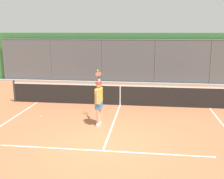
{
  "coord_description": "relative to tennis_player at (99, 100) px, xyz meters",
  "views": [
    {
      "loc": [
        -1.21,
        7.78,
        3.45
      ],
      "look_at": [
        0.21,
        -3.22,
        1.05
      ],
      "focal_mm": 43.87,
      "sensor_mm": 36.0,
      "label": 1
    }
  ],
  "objects": [
    {
      "name": "ground_plane",
      "position": [
        -0.52,
        1.83,
        -0.95
      ],
      "size": [
        60.0,
        60.0,
        0.0
      ],
      "primitive_type": "plane",
      "color": "#A8603D"
    },
    {
      "name": "court_line_markings",
      "position": [
        -0.52,
        2.6,
        -0.95
      ],
      "size": [
        8.22,
        9.24,
        0.01
      ],
      "color": "white",
      "rests_on": "ground"
    },
    {
      "name": "fence_backdrop",
      "position": [
        -0.52,
        -8.74,
        0.68
      ],
      "size": [
        20.2,
        1.37,
        3.3
      ],
      "color": "#565B60",
      "rests_on": "ground"
    },
    {
      "name": "tennis_net",
      "position": [
        -0.52,
        -2.8,
        -0.46
      ],
      "size": [
        10.57,
        0.09,
        1.07
      ],
      "color": "#2D2D2D",
      "rests_on": "ground"
    },
    {
      "name": "tennis_player",
      "position": [
        0.0,
        0.0,
        0.0
      ],
      "size": [
        0.45,
        1.38,
        1.93
      ],
      "rotation": [
        0.0,
        0.0,
        -1.59
      ],
      "color": "silver",
      "rests_on": "ground"
    },
    {
      "name": "tennis_ball_near_baseline",
      "position": [
        2.48,
        -0.5,
        -0.92
      ],
      "size": [
        0.07,
        0.07,
        0.07
      ],
      "primitive_type": "sphere",
      "color": "#C1D138",
      "rests_on": "ground"
    }
  ]
}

